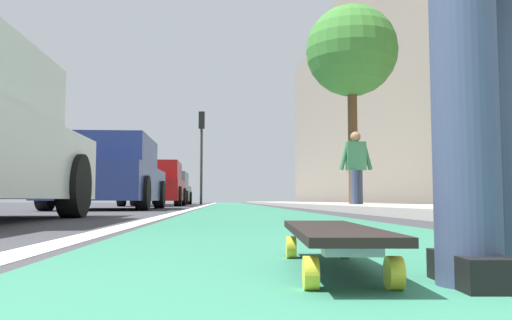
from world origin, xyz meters
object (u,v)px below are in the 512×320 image
parked_car_mid (110,175)px  pedestrian_distant (356,165)px  traffic_light (202,140)px  parked_car_far (155,185)px  parked_car_end (169,189)px  skateboard (331,235)px  street_tree_mid (352,52)px

parked_car_mid → pedestrian_distant: (0.08, -5.21, 0.24)m
parked_car_mid → traffic_light: (14.00, -1.28, 2.31)m
parked_car_far → parked_car_end: (6.46, 0.16, -0.01)m
skateboard → street_tree_mid: 11.93m
street_tree_mid → parked_car_far: bearing=42.7°
parked_car_end → traffic_light: (0.55, -1.43, 2.33)m
skateboard → parked_car_end: parked_car_end is taller
parked_car_end → street_tree_mid: street_tree_mid is taller
parked_car_far → traffic_light: size_ratio=0.96×
street_tree_mid → pedestrian_distant: street_tree_mid is taller
pedestrian_distant → skateboard: bearing=165.6°
parked_car_far → traffic_light: traffic_light is taller
parked_car_mid → street_tree_mid: (1.14, -5.41, 3.02)m
skateboard → traffic_light: bearing=3.3°
skateboard → pedestrian_distant: bearing=-14.4°
pedestrian_distant → parked_car_end: bearing=21.9°
street_tree_mid → skateboard: bearing=166.0°
skateboard → traffic_light: (23.88, 1.38, 2.93)m
skateboard → parked_car_mid: size_ratio=0.19×
parked_car_mid → traffic_light: 14.25m
parked_car_mid → parked_car_far: 6.98m
traffic_light → parked_car_end: bearing=111.2°
traffic_light → parked_car_mid: bearing=174.8°
parked_car_end → traffic_light: size_ratio=1.00×
pedestrian_distant → parked_car_mid: bearing=90.9°
pedestrian_distant → parked_car_far: bearing=37.0°
skateboard → traffic_light: size_ratio=0.19×
skateboard → parked_car_mid: 10.25m
skateboard → pedestrian_distant: pedestrian_distant is taller
parked_car_far → traffic_light: (7.02, -1.27, 2.32)m
skateboard → parked_car_far: size_ratio=0.20×
parked_car_far → parked_car_end: bearing=1.5°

